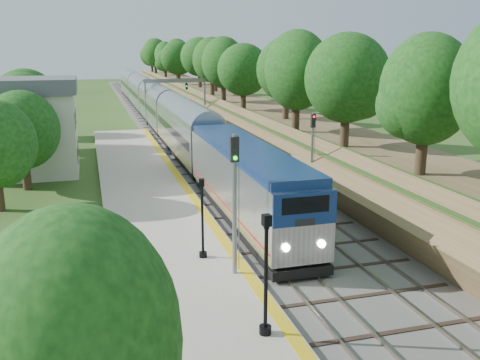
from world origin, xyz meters
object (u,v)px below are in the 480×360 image
object	(u,v)px
lamppost_far	(202,223)
signal_gantry	(175,89)
lamppost_mid	(266,282)
train	(158,109)
signal_farside	(312,145)
signal_platform	(234,190)
station_building	(25,126)

from	to	relation	value
lamppost_far	signal_gantry	bearing A→B (deg)	82.34
lamppost_mid	lamppost_far	world-z (taller)	lamppost_mid
train	signal_farside	size ratio (longest dim) A/B	17.31
train	signal_platform	xyz separation A→B (m)	(-2.90, -48.71, 2.05)
signal_platform	lamppost_far	bearing A→B (deg)	114.05
station_building	lamppost_mid	world-z (taller)	station_building
signal_platform	signal_farside	world-z (taller)	signal_platform
lamppost_mid	station_building	bearing A→B (deg)	109.62
station_building	lamppost_mid	xyz separation A→B (m)	(10.75, -30.17, -1.67)
signal_farside	signal_platform	bearing A→B (deg)	-126.34
signal_gantry	signal_farside	size ratio (longest dim) A/B	1.43
lamppost_far	signal_farside	size ratio (longest dim) A/B	0.68
signal_gantry	train	xyz separation A→B (m)	(-2.47, -1.00, -2.51)
train	station_building	bearing A→B (deg)	-120.26
signal_gantry	signal_farside	bearing A→B (deg)	-84.30
lamppost_far	station_building	bearing A→B (deg)	114.19
station_building	signal_gantry	xyz separation A→B (m)	(16.47, 24.99, 0.73)
train	signal_farside	xyz separation A→B (m)	(6.20, -36.34, 1.41)
lamppost_far	signal_farside	xyz separation A→B (m)	(10.11, 10.11, 1.55)
signal_gantry	lamppost_mid	bearing A→B (deg)	-95.91
station_building	lamppost_mid	distance (m)	32.08
lamppost_mid	signal_farside	bearing A→B (deg)	62.09
train	signal_platform	world-z (taller)	signal_platform
station_building	signal_platform	distance (m)	27.09
signal_platform	train	bearing A→B (deg)	86.59
signal_farside	signal_gantry	bearing A→B (deg)	95.70
station_building	signal_platform	bearing A→B (deg)	-65.82
signal_farside	lamppost_mid	bearing A→B (deg)	-117.91
signal_farside	station_building	bearing A→B (deg)	148.56
lamppost_mid	lamppost_far	size ratio (longest dim) A/B	1.14
signal_gantry	lamppost_far	size ratio (longest dim) A/B	2.09
signal_platform	signal_farside	bearing A→B (deg)	53.66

